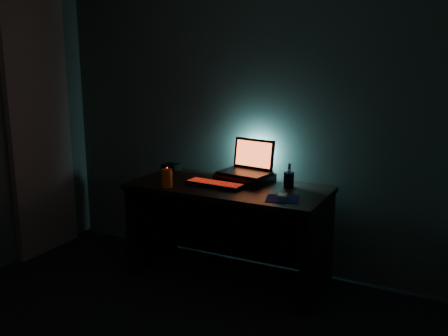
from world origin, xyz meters
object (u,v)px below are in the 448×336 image
object	(u,v)px
laptop	(248,165)
router	(171,167)
keyboard	(215,184)
juice_glass	(167,178)
mouse	(283,196)
pen_cup	(289,180)

from	to	relation	value
laptop	router	bearing A→B (deg)	-174.66
keyboard	router	distance (m)	0.67
juice_glass	laptop	bearing A→B (deg)	45.96
mouse	juice_glass	bearing A→B (deg)	170.30
keyboard	mouse	world-z (taller)	mouse
juice_glass	router	xyz separation A→B (m)	(-0.29, 0.51, -0.04)
laptop	juice_glass	distance (m)	0.66
router	mouse	bearing A→B (deg)	-13.10
mouse	juice_glass	size ratio (longest dim) A/B	0.73
pen_cup	laptop	bearing A→B (deg)	171.04
laptop	pen_cup	xyz separation A→B (m)	(0.36, -0.06, -0.06)
juice_glass	router	size ratio (longest dim) A/B	0.89
laptop	mouse	world-z (taller)	laptop
router	pen_cup	bearing A→B (deg)	1.70
laptop	mouse	xyz separation A→B (m)	(0.43, -0.38, -0.10)
laptop	router	distance (m)	0.75
juice_glass	pen_cup	bearing A→B (deg)	27.08
pen_cup	router	bearing A→B (deg)	174.93
mouse	pen_cup	size ratio (longest dim) A/B	0.89
pen_cup	juice_glass	bearing A→B (deg)	-152.92
pen_cup	juice_glass	world-z (taller)	juice_glass
laptop	router	xyz separation A→B (m)	(-0.74, 0.04, -0.10)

